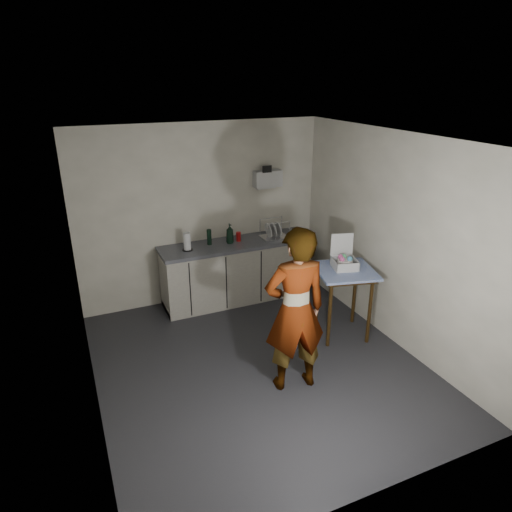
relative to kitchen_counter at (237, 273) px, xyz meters
name	(u,v)px	position (x,y,z in m)	size (l,w,h in m)	color
ground	(258,365)	(-0.40, -1.70, -0.43)	(4.00, 4.00, 0.00)	#242428
wall_back	(203,215)	(-0.40, 0.29, 0.87)	(3.60, 0.02, 2.60)	beige
wall_right	(392,240)	(1.39, -1.70, 0.87)	(0.02, 4.00, 2.60)	beige
wall_left	(83,293)	(-2.19, -1.70, 0.87)	(0.02, 4.00, 2.60)	beige
ceiling	(259,140)	(-0.40, -1.70, 2.17)	(3.60, 4.00, 0.01)	silver
kitchen_counter	(237,273)	(0.00, 0.00, 0.00)	(2.24, 0.62, 0.91)	black
wall_shelf	(268,179)	(0.60, 0.22, 1.32)	(0.42, 0.18, 0.37)	silver
side_table	(345,278)	(0.88, -1.49, 0.37)	(0.86, 0.86, 0.91)	#33210B
standing_man	(295,311)	(-0.20, -2.17, 0.49)	(0.67, 0.44, 1.83)	#B2A593
soap_bottle	(230,234)	(-0.09, 0.01, 0.63)	(0.11, 0.11, 0.29)	black
soda_can	(238,237)	(0.05, 0.04, 0.55)	(0.07, 0.07, 0.13)	red
dark_bottle	(209,237)	(-0.38, 0.07, 0.60)	(0.07, 0.07, 0.22)	black
paper_towel	(187,242)	(-0.73, -0.02, 0.60)	(0.14, 0.14, 0.26)	black
dish_rack	(274,234)	(0.59, -0.04, 0.55)	(0.40, 0.30, 0.28)	silver
bakery_box	(344,261)	(0.90, -1.42, 0.58)	(0.36, 0.37, 0.41)	silver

